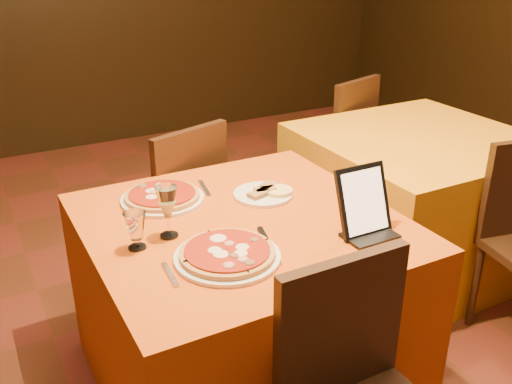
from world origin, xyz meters
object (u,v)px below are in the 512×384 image
main_table (242,305)px  water_glass (136,231)px  pizza_far (162,197)px  pizza_near (227,255)px  chair_main_far (169,208)px  chair_side_far (329,144)px  tablet (363,200)px  wine_glass (168,212)px  side_table (414,201)px

main_table → water_glass: bearing=-177.4°
pizza_far → pizza_near: bearing=-86.5°
chair_main_far → water_glass: bearing=46.4°
chair_main_far → chair_side_far: (1.27, 0.42, 0.00)m
water_glass → tablet: tablet is taller
main_table → pizza_far: 0.53m
main_table → tablet: tablet is taller
chair_main_far → tablet: (0.33, -1.08, 0.41)m
main_table → pizza_far: size_ratio=3.38×
chair_main_far → tablet: 1.21m
main_table → wine_glass: bearing=178.1°
main_table → tablet: bearing=-40.0°
main_table → water_glass: 0.59m
chair_side_far → water_glass: chair_side_far is taller
chair_main_far → tablet: bearing=89.1°
wine_glass → tablet: 0.67m
pizza_far → tablet: bearing=-47.4°
wine_glass → pizza_far: bearing=74.6°
side_table → pizza_near: 1.62m
main_table → side_table: (1.27, 0.42, 0.00)m
side_table → chair_side_far: 0.81m
side_table → pizza_far: (-1.46, -0.12, 0.39)m
main_table → chair_main_far: size_ratio=1.21×
wine_glass → water_glass: (-0.12, -0.03, -0.03)m
side_table → pizza_far: size_ratio=3.38×
main_table → chair_main_far: bearing=90.0°
tablet → chair_side_far: bearing=58.0°
side_table → water_glass: water_glass is taller
side_table → wine_glass: bearing=-165.3°
side_table → pizza_far: pizza_far is taller
chair_main_far → pizza_near: bearing=63.1°
side_table → pizza_near: pizza_near is taller
wine_glass → water_glass: wine_glass is taller
tablet → pizza_far: bearing=132.6°
pizza_far → water_glass: size_ratio=2.50×
wine_glass → chair_side_far: bearing=38.2°
side_table → wine_glass: (-1.54, -0.41, 0.47)m
pizza_near → wine_glass: bearing=115.6°
side_table → chair_side_far: bearing=90.0°
chair_main_far → water_glass: 0.98m
chair_main_far → wine_glass: (-0.28, -0.80, 0.39)m
chair_main_far → wine_glass: size_ratio=4.79×
pizza_near → water_glass: water_glass is taller
chair_main_far → water_glass: chair_main_far is taller
pizza_near → water_glass: 0.32m
main_table → chair_side_far: chair_side_far is taller
side_table → pizza_near: bearing=-156.0°
pizza_far → tablet: (0.53, -0.57, 0.10)m
water_glass → tablet: 0.78m
chair_side_far → pizza_far: 1.76m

